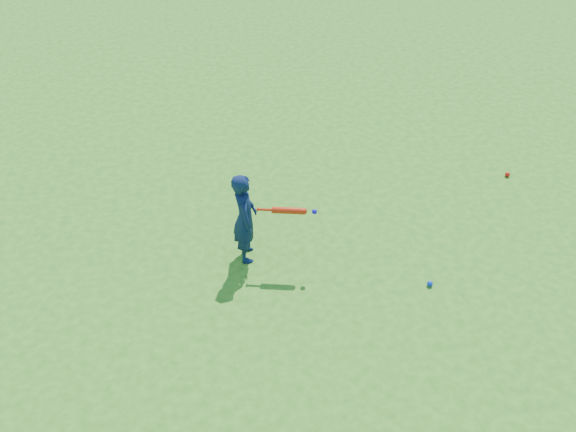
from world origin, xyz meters
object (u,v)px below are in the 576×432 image
(child, at_px, (245,218))
(ground_ball_red, at_px, (507,174))
(ground_ball_blue, at_px, (430,284))
(bat_swing, at_px, (291,211))

(child, height_order, ground_ball_red, child)
(ground_ball_blue, bearing_deg, child, 159.43)
(ground_ball_red, bearing_deg, child, -162.21)
(ground_ball_blue, relative_size, bat_swing, 0.10)
(child, bearing_deg, ground_ball_red, -72.53)
(ground_ball_red, height_order, bat_swing, bat_swing)
(ground_ball_blue, distance_m, bat_swing, 1.81)
(child, relative_size, ground_ball_blue, 17.68)
(bat_swing, bearing_deg, ground_ball_blue, -11.40)
(child, distance_m, bat_swing, 0.56)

